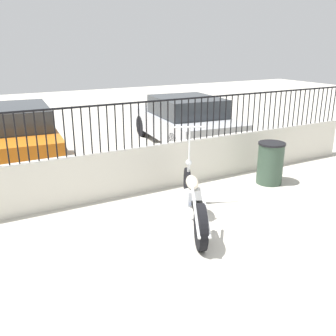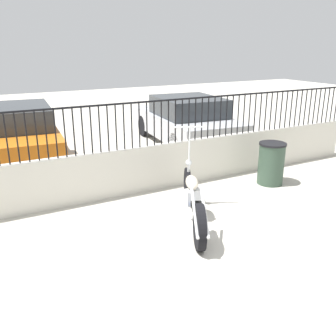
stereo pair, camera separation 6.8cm
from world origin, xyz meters
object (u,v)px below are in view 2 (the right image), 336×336
at_px(car_silver, 186,120).
at_px(car_orange, 13,135).
at_px(motorcycle_blue, 194,202).
at_px(trash_bin, 271,163).

bearing_deg(car_silver, car_orange, 93.24).
distance_m(motorcycle_blue, car_orange, 5.15).
height_order(motorcycle_blue, car_silver, motorcycle_blue).
bearing_deg(trash_bin, car_silver, 87.81).
distance_m(trash_bin, car_silver, 3.67).
relative_size(motorcycle_blue, trash_bin, 2.47).
xyz_separation_m(car_orange, car_silver, (4.61, -0.18, -0.04)).
relative_size(trash_bin, car_orange, 0.20).
height_order(motorcycle_blue, trash_bin, motorcycle_blue).
bearing_deg(car_silver, trash_bin, -176.74).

